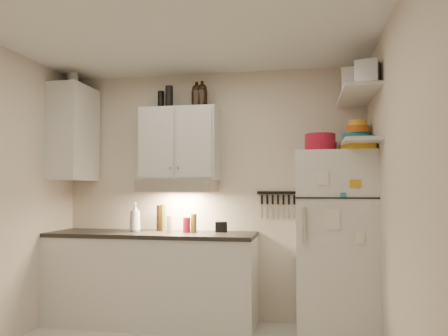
# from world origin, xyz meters

# --- Properties ---
(ceiling) EXTENTS (3.20, 3.00, 0.02)m
(ceiling) POSITION_xyz_m (0.00, 0.00, 2.61)
(ceiling) COLOR silver
(ceiling) RESTS_ON ground
(back_wall) EXTENTS (3.20, 0.02, 2.60)m
(back_wall) POSITION_xyz_m (0.00, 1.51, 1.30)
(back_wall) COLOR beige
(back_wall) RESTS_ON ground
(right_wall) EXTENTS (0.02, 3.00, 2.60)m
(right_wall) POSITION_xyz_m (1.61, 0.00, 1.30)
(right_wall) COLOR beige
(right_wall) RESTS_ON ground
(base_cabinet) EXTENTS (2.10, 0.60, 0.88)m
(base_cabinet) POSITION_xyz_m (-0.55, 1.20, 0.44)
(base_cabinet) COLOR silver
(base_cabinet) RESTS_ON floor
(countertop) EXTENTS (2.10, 0.62, 0.04)m
(countertop) POSITION_xyz_m (-0.55, 1.20, 0.90)
(countertop) COLOR black
(countertop) RESTS_ON base_cabinet
(upper_cabinet) EXTENTS (0.80, 0.33, 0.75)m
(upper_cabinet) POSITION_xyz_m (-0.30, 1.33, 1.83)
(upper_cabinet) COLOR silver
(upper_cabinet) RESTS_ON back_wall
(side_cabinet) EXTENTS (0.33, 0.55, 1.00)m
(side_cabinet) POSITION_xyz_m (-1.44, 1.20, 1.95)
(side_cabinet) COLOR silver
(side_cabinet) RESTS_ON left_wall
(range_hood) EXTENTS (0.76, 0.46, 0.12)m
(range_hood) POSITION_xyz_m (-0.30, 1.27, 1.39)
(range_hood) COLOR silver
(range_hood) RESTS_ON back_wall
(fridge) EXTENTS (0.70, 0.68, 1.70)m
(fridge) POSITION_xyz_m (1.25, 1.16, 0.85)
(fridge) COLOR silver
(fridge) RESTS_ON floor
(shelf_hi) EXTENTS (0.30, 0.95, 0.03)m
(shelf_hi) POSITION_xyz_m (1.45, 1.02, 2.20)
(shelf_hi) COLOR silver
(shelf_hi) RESTS_ON right_wall
(shelf_lo) EXTENTS (0.30, 0.95, 0.03)m
(shelf_lo) POSITION_xyz_m (1.45, 1.02, 1.76)
(shelf_lo) COLOR silver
(shelf_lo) RESTS_ON right_wall
(knife_strip) EXTENTS (0.42, 0.02, 0.03)m
(knife_strip) POSITION_xyz_m (0.70, 1.49, 1.32)
(knife_strip) COLOR black
(knife_strip) RESTS_ON back_wall
(dutch_oven) EXTENTS (0.34, 0.34, 0.16)m
(dutch_oven) POSITION_xyz_m (1.12, 1.07, 1.78)
(dutch_oven) COLOR maroon
(dutch_oven) RESTS_ON fridge
(book_stack) EXTENTS (0.28, 0.32, 0.09)m
(book_stack) POSITION_xyz_m (1.44, 0.92, 1.75)
(book_stack) COLOR gold
(book_stack) RESTS_ON fridge
(spice_jar) EXTENTS (0.06, 0.06, 0.09)m
(spice_jar) POSITION_xyz_m (1.28, 1.12, 1.75)
(spice_jar) COLOR silver
(spice_jar) RESTS_ON fridge
(stock_pot) EXTENTS (0.35, 0.35, 0.19)m
(stock_pot) POSITION_xyz_m (1.45, 1.34, 2.31)
(stock_pot) COLOR silver
(stock_pot) RESTS_ON shelf_hi
(tin_a) EXTENTS (0.22, 0.20, 0.19)m
(tin_a) POSITION_xyz_m (1.41, 0.88, 2.31)
(tin_a) COLOR #AAAAAD
(tin_a) RESTS_ON shelf_hi
(tin_b) EXTENTS (0.23, 0.23, 0.18)m
(tin_b) POSITION_xyz_m (1.49, 0.64, 2.31)
(tin_b) COLOR #AAAAAD
(tin_b) RESTS_ON shelf_hi
(bowl_teal) EXTENTS (0.27, 0.27, 0.11)m
(bowl_teal) POSITION_xyz_m (1.46, 1.26, 1.83)
(bowl_teal) COLOR teal
(bowl_teal) RESTS_ON shelf_lo
(bowl_orange) EXTENTS (0.21, 0.21, 0.06)m
(bowl_orange) POSITION_xyz_m (1.47, 1.22, 1.91)
(bowl_orange) COLOR #D56214
(bowl_orange) RESTS_ON bowl_teal
(bowl_yellow) EXTENTS (0.17, 0.17, 0.05)m
(bowl_yellow) POSITION_xyz_m (1.47, 1.22, 1.97)
(bowl_yellow) COLOR yellow
(bowl_yellow) RESTS_ON bowl_orange
(plates) EXTENTS (0.26, 0.26, 0.06)m
(plates) POSITION_xyz_m (1.50, 1.10, 1.81)
(plates) COLOR teal
(plates) RESTS_ON shelf_lo
(growler_a) EXTENTS (0.11, 0.11, 0.25)m
(growler_a) POSITION_xyz_m (-0.13, 1.34, 2.33)
(growler_a) COLOR black
(growler_a) RESTS_ON upper_cabinet
(growler_b) EXTENTS (0.15, 0.15, 0.26)m
(growler_b) POSITION_xyz_m (-0.07, 1.34, 2.33)
(growler_b) COLOR black
(growler_b) RESTS_ON upper_cabinet
(thermos_a) EXTENTS (0.11, 0.11, 0.23)m
(thermos_a) POSITION_xyz_m (-0.41, 1.30, 2.32)
(thermos_a) COLOR black
(thermos_a) RESTS_ON upper_cabinet
(thermos_b) EXTENTS (0.09, 0.09, 0.20)m
(thermos_b) POSITION_xyz_m (-0.53, 1.39, 2.30)
(thermos_b) COLOR black
(thermos_b) RESTS_ON upper_cabinet
(side_jar) EXTENTS (0.12, 0.12, 0.15)m
(side_jar) POSITION_xyz_m (-1.46, 1.21, 2.53)
(side_jar) COLOR silver
(side_jar) RESTS_ON side_cabinet
(soap_bottle) EXTENTS (0.15, 0.15, 0.33)m
(soap_bottle) POSITION_xyz_m (-0.75, 1.23, 1.09)
(soap_bottle) COLOR silver
(soap_bottle) RESTS_ON countertop
(pepper_mill) EXTENTS (0.07, 0.07, 0.19)m
(pepper_mill) POSITION_xyz_m (-0.13, 1.26, 1.01)
(pepper_mill) COLOR brown
(pepper_mill) RESTS_ON countertop
(oil_bottle) EXTENTS (0.07, 0.07, 0.28)m
(oil_bottle) POSITION_xyz_m (-0.48, 1.35, 1.06)
(oil_bottle) COLOR #555715
(oil_bottle) RESTS_ON countertop
(vinegar_bottle) EXTENTS (0.07, 0.07, 0.27)m
(vinegar_bottle) POSITION_xyz_m (-0.52, 1.35, 1.06)
(vinegar_bottle) COLOR black
(vinegar_bottle) RESTS_ON countertop
(clear_bottle) EXTENTS (0.06, 0.06, 0.17)m
(clear_bottle) POSITION_xyz_m (-0.37, 1.22, 1.00)
(clear_bottle) COLOR silver
(clear_bottle) RESTS_ON countertop
(red_jar) EXTENTS (0.10, 0.10, 0.15)m
(red_jar) POSITION_xyz_m (-0.20, 1.24, 1.00)
(red_jar) COLOR maroon
(red_jar) RESTS_ON countertop
(caddy) EXTENTS (0.14, 0.11, 0.10)m
(caddy) POSITION_xyz_m (0.13, 1.36, 0.97)
(caddy) COLOR black
(caddy) RESTS_ON countertop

